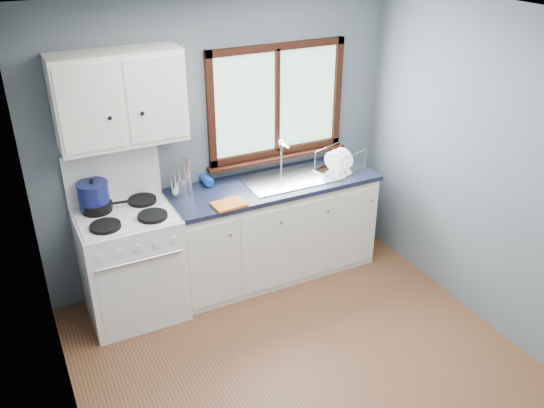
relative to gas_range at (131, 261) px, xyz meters
name	(u,v)px	position (x,y,z in m)	size (l,w,h in m)	color
floor	(322,388)	(0.95, -1.47, -0.50)	(3.20, 3.60, 0.02)	brown
ceiling	(341,26)	(0.95, -1.47, 2.02)	(3.20, 3.60, 0.02)	white
wall_back	(220,142)	(0.95, 0.34, 0.76)	(3.20, 0.02, 2.50)	slate
wall_left	(58,309)	(-0.66, -1.47, 0.76)	(0.02, 3.60, 2.50)	slate
wall_right	(519,186)	(2.56, -1.47, 0.76)	(0.02, 3.60, 2.50)	slate
gas_range	(131,261)	(0.00, 0.00, 0.00)	(0.76, 0.69, 1.36)	white
base_cabinets	(273,233)	(1.31, 0.02, -0.08)	(1.85, 0.60, 0.88)	white
countertop	(273,185)	(1.31, 0.02, 0.41)	(1.89, 0.64, 0.04)	black
sink	(291,185)	(1.49, 0.02, 0.37)	(0.84, 0.46, 0.44)	silver
window	(277,109)	(1.48, 0.30, 0.98)	(1.36, 0.10, 1.03)	#9EC6A8
upper_cabinets	(119,99)	(0.10, 0.15, 1.31)	(0.95, 0.35, 0.70)	white
skillet	(98,206)	(-0.17, 0.13, 0.49)	(0.36, 0.26, 0.05)	black
stockpot	(93,195)	(-0.19, 0.16, 0.57)	(0.32, 0.32, 0.24)	#141B54
utensil_crock	(179,187)	(0.49, 0.14, 0.51)	(0.14, 0.14, 0.40)	silver
thermos	(187,177)	(0.57, 0.14, 0.58)	(0.07, 0.07, 0.31)	silver
soap_bottle	(210,176)	(0.78, 0.16, 0.54)	(0.09, 0.09, 0.23)	#1239A6
dish_towel	(229,204)	(0.79, -0.21, 0.44)	(0.26, 0.19, 0.02)	orange
dish_rack	(339,165)	(1.97, -0.01, 0.48)	(0.48, 0.42, 0.21)	silver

